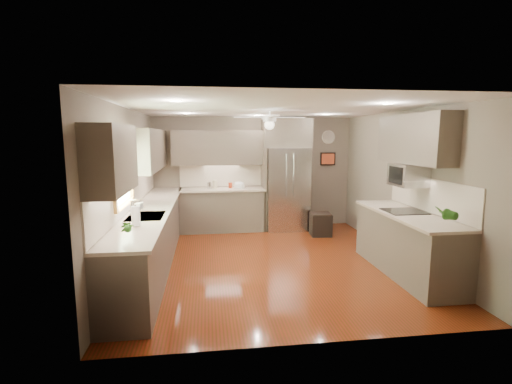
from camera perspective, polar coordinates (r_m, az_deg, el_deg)
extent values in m
plane|color=#472009|center=(6.31, 2.44, -10.61)|extent=(5.00, 5.00, 0.00)
plane|color=white|center=(5.97, 2.60, 12.68)|extent=(5.00, 5.00, 0.00)
plane|color=#685D4F|center=(8.47, -0.43, 3.01)|extent=(4.50, 0.00, 4.50)
plane|color=#685D4F|center=(3.62, 9.46, -4.67)|extent=(4.50, 0.00, 4.50)
plane|color=#685D4F|center=(6.04, -18.99, 0.29)|extent=(0.00, 5.00, 5.00)
plane|color=#685D4F|center=(6.78, 21.61, 1.01)|extent=(0.00, 5.00, 5.00)
cylinder|color=silver|center=(8.18, -7.22, 1.05)|extent=(0.09, 0.09, 0.14)
cylinder|color=#C2B691|center=(8.16, -6.34, 1.19)|extent=(0.13, 0.13, 0.18)
cylinder|color=maroon|center=(8.17, -3.97, 1.02)|extent=(0.09, 0.09, 0.13)
imported|color=white|center=(5.86, -17.52, -1.99)|extent=(0.11, 0.11, 0.19)
imported|color=#275B1A|center=(4.36, -19.36, -5.15)|extent=(0.16, 0.12, 0.27)
imported|color=#275B1A|center=(5.25, 27.09, -2.97)|extent=(0.22, 0.20, 0.33)
imported|color=#C2B691|center=(8.13, -2.58, 0.77)|extent=(0.30, 0.30, 0.06)
cube|color=brown|center=(6.29, -15.67, -6.68)|extent=(0.60, 4.70, 0.90)
cube|color=beige|center=(6.19, -15.71, -2.47)|extent=(0.65, 4.70, 0.04)
cube|color=beige|center=(6.19, -18.60, 0.03)|extent=(0.02, 4.70, 0.50)
cube|color=brown|center=(8.23, -5.19, -2.82)|extent=(1.85, 0.60, 0.90)
cube|color=beige|center=(8.14, -5.23, 0.40)|extent=(1.85, 0.65, 0.04)
cube|color=beige|center=(8.41, -5.34, 2.59)|extent=(1.85, 0.02, 0.50)
cube|color=brown|center=(4.40, -21.32, 4.78)|extent=(0.33, 1.20, 0.75)
cube|color=brown|center=(7.24, -15.91, 6.30)|extent=(0.33, 2.40, 0.75)
cube|color=brown|center=(8.21, -5.36, 6.82)|extent=(2.15, 0.33, 0.75)
cube|color=brown|center=(6.17, 23.15, 7.51)|extent=(0.33, 1.70, 0.75)
cube|color=#BFF2B2|center=(5.52, -20.00, 2.64)|extent=(0.01, 1.00, 0.80)
cube|color=#9A612A|center=(5.49, -19.97, 7.11)|extent=(0.05, 1.12, 0.06)
cube|color=#9A612A|center=(5.57, -19.52, -1.76)|extent=(0.05, 1.12, 0.06)
cube|color=#9A612A|center=(5.00, -21.01, 2.02)|extent=(0.05, 0.06, 0.80)
cube|color=#9A612A|center=(6.03, -18.70, 3.16)|extent=(0.05, 0.06, 0.80)
cube|color=silver|center=(5.56, -16.59, -3.70)|extent=(0.50, 0.70, 0.03)
cube|color=#262626|center=(5.56, -16.58, -4.05)|extent=(0.44, 0.62, 0.05)
cylinder|color=silver|center=(5.57, -18.68, -2.45)|extent=(0.02, 0.02, 0.24)
cylinder|color=silver|center=(5.54, -18.13, -1.23)|extent=(0.16, 0.02, 0.02)
cube|color=silver|center=(8.27, 4.70, 0.48)|extent=(0.92, 0.72, 1.82)
cube|color=black|center=(7.99, 5.19, -1.68)|extent=(0.88, 0.02, 0.02)
cube|color=black|center=(7.90, 5.25, 2.57)|extent=(0.01, 0.02, 1.00)
cylinder|color=silver|center=(7.85, 4.74, 2.54)|extent=(0.02, 0.02, 0.90)
cylinder|color=silver|center=(7.88, 5.88, 2.55)|extent=(0.02, 0.02, 0.90)
cube|color=brown|center=(8.25, 4.71, 8.99)|extent=(1.04, 0.60, 0.63)
cube|color=brown|center=(8.24, 1.21, 0.47)|extent=(0.06, 0.60, 1.82)
cube|color=brown|center=(8.45, 7.93, 0.59)|extent=(0.06, 0.60, 1.82)
cube|color=brown|center=(6.09, 22.16, -7.52)|extent=(0.65, 2.20, 0.90)
cube|color=beige|center=(5.97, 22.29, -3.19)|extent=(0.70, 2.20, 0.04)
cube|color=beige|center=(6.10, 25.13, -0.46)|extent=(0.02, 2.20, 0.50)
cube|color=black|center=(6.05, 21.84, -2.77)|extent=(0.56, 0.52, 0.01)
cube|color=silver|center=(6.17, 22.41, 2.42)|extent=(0.42, 0.55, 0.34)
cube|color=black|center=(6.07, 20.69, 2.42)|extent=(0.02, 0.40, 0.26)
cylinder|color=white|center=(6.26, 2.10, 12.12)|extent=(0.03, 0.03, 0.08)
cylinder|color=white|center=(6.26, 2.10, 11.21)|extent=(0.22, 0.22, 0.10)
sphere|color=white|center=(6.25, 2.09, 10.30)|extent=(0.16, 0.16, 0.16)
cube|color=white|center=(6.33, 5.29, 11.33)|extent=(0.48, 0.11, 0.01)
cube|color=white|center=(6.60, 1.58, 11.25)|extent=(0.11, 0.48, 0.01)
cube|color=white|center=(6.21, -1.15, 11.42)|extent=(0.48, 0.11, 0.01)
cube|color=white|center=(5.92, 2.68, 11.55)|extent=(0.11, 0.48, 0.01)
cylinder|color=white|center=(7.19, -10.60, 11.80)|extent=(0.14, 0.14, 0.01)
cylinder|color=white|center=(7.55, 10.77, 11.63)|extent=(0.14, 0.14, 0.01)
cylinder|color=white|center=(4.70, -12.22, 13.55)|extent=(0.14, 0.14, 0.01)
cylinder|color=white|center=(5.24, 19.56, 12.72)|extent=(0.14, 0.14, 0.01)
cylinder|color=white|center=(7.75, 0.21, 11.70)|extent=(0.14, 0.14, 0.01)
cylinder|color=white|center=(8.80, 11.07, 8.28)|extent=(0.30, 0.03, 0.30)
cylinder|color=silver|center=(8.79, 11.10, 8.28)|extent=(0.29, 0.00, 0.29)
cube|color=black|center=(8.81, 10.99, 5.03)|extent=(0.36, 0.03, 0.30)
cube|color=#CE4F29|center=(8.80, 11.02, 5.02)|extent=(0.30, 0.01, 0.24)
cube|color=black|center=(7.95, 9.90, -4.99)|extent=(0.46, 0.46, 0.47)
cube|color=black|center=(7.90, 9.94, -3.33)|extent=(0.43, 0.43, 0.03)
cylinder|color=white|center=(4.90, -18.00, -3.52)|extent=(0.11, 0.11, 0.25)
cylinder|color=silver|center=(4.90, -18.01, -3.41)|extent=(0.02, 0.02, 0.27)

